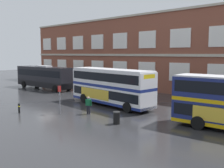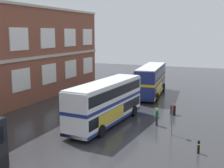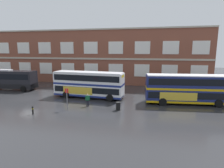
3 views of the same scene
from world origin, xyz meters
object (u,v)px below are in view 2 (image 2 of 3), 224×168
at_px(bus_stand_flag, 172,116).
at_px(station_litter_bin, 173,110).
at_px(double_decker_middle, 151,80).
at_px(waiting_passenger, 157,116).
at_px(double_decker_near, 106,102).
at_px(safety_bollard_west, 199,147).

distance_m(bus_stand_flag, station_litter_bin, 6.53).
xyz_separation_m(double_decker_middle, waiting_passenger, (-12.94, -4.11, -1.22)).
relative_size(double_decker_near, double_decker_middle, 0.99).
xyz_separation_m(double_decker_near, station_litter_bin, (5.70, -5.19, -1.63)).
relative_size(station_litter_bin, safety_bollard_west, 1.08).
bearing_deg(waiting_passenger, safety_bollard_west, -139.71).
bearing_deg(double_decker_near, bus_stand_flag, -95.68).
xyz_separation_m(double_decker_near, double_decker_middle, (14.38, -0.41, 0.00)).
relative_size(double_decker_near, safety_bollard_west, 11.73).
height_order(double_decker_near, bus_stand_flag, double_decker_near).
height_order(waiting_passenger, safety_bollard_west, waiting_passenger).
distance_m(double_decker_near, waiting_passenger, 4.90).
bearing_deg(double_decker_near, station_litter_bin, -42.33).
bearing_deg(station_litter_bin, safety_bollard_west, -158.52).
height_order(double_decker_near, double_decker_middle, same).
bearing_deg(safety_bollard_west, station_litter_bin, 21.48).
distance_m(double_decker_near, double_decker_middle, 14.38).
relative_size(waiting_passenger, safety_bollard_west, 1.79).
xyz_separation_m(double_decker_middle, safety_bollard_west, (-18.12, -8.50, -1.66)).
distance_m(bus_stand_flag, safety_bollard_west, 4.20).
relative_size(waiting_passenger, station_litter_bin, 1.65).
bearing_deg(double_decker_near, double_decker_middle, -1.64).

